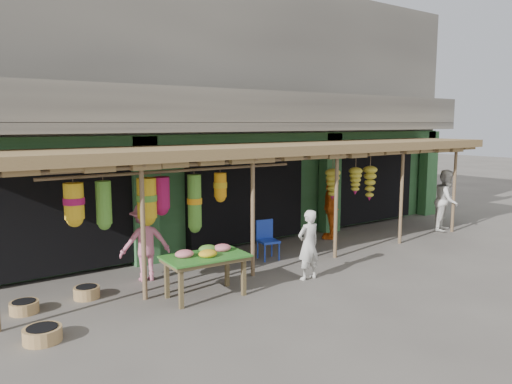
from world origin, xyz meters
TOP-DOWN VIEW (x-y plane):
  - ground at (0.00, 0.00)m, footprint 80.00×80.00m
  - building at (-0.00, 4.87)m, footprint 16.40×6.80m
  - awning at (-0.17, 0.80)m, footprint 14.00×2.70m
  - flower_table at (-2.98, -0.72)m, footprint 1.63×1.02m
  - blue_chair at (-0.42, 0.73)m, footprint 0.53×0.54m
  - basket_left at (-5.99, 0.41)m, footprint 0.62×0.62m
  - basket_mid at (-6.02, -1.00)m, footprint 0.73×0.73m
  - basket_right at (-4.87, 0.52)m, footprint 0.59×0.59m
  - person_front at (-0.69, -1.09)m, footprint 0.55×0.36m
  - person_right at (6.00, 0.03)m, footprint 1.12×1.00m
  - person_vendor at (2.38, 1.37)m, footprint 1.13×1.04m
  - person_shopper at (-3.50, 0.89)m, footprint 1.16×0.81m

SIDE VIEW (x-z plane):
  - ground at x=0.00m, z-range 0.00..0.00m
  - basket_left at x=-5.99m, z-range 0.00..0.20m
  - basket_right at x=-4.87m, z-range 0.00..0.22m
  - basket_mid at x=-6.02m, z-range 0.00..0.22m
  - blue_chair at x=-0.42m, z-range 0.05..1.00m
  - person_front at x=-0.69m, z-range 0.00..1.50m
  - flower_table at x=-2.98m, z-range 0.29..1.23m
  - person_shopper at x=-3.50m, z-range 0.00..1.65m
  - person_vendor at x=2.38m, z-range 0.00..1.85m
  - person_right at x=6.00m, z-range 0.00..1.89m
  - awning at x=-0.17m, z-range 1.18..3.97m
  - building at x=0.00m, z-range -0.13..6.87m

